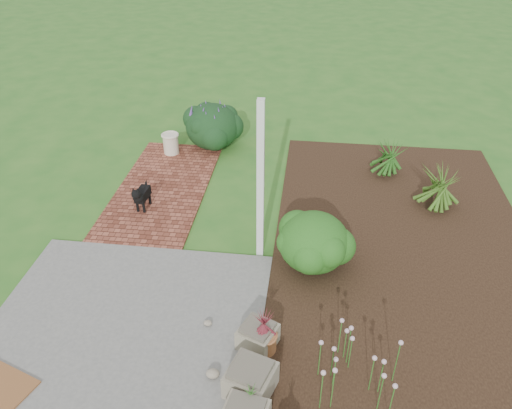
# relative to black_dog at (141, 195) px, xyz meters

# --- Properties ---
(ground) EXTENTS (80.00, 80.00, 0.00)m
(ground) POSITION_rel_black_dog_xyz_m (1.83, -1.01, -0.33)
(ground) COLOR #296620
(ground) RESTS_ON ground
(concrete_patio) EXTENTS (3.50, 3.50, 0.04)m
(concrete_patio) POSITION_rel_black_dog_xyz_m (0.58, -2.76, -0.31)
(concrete_patio) COLOR slate
(concrete_patio) RESTS_ON ground
(brick_path) EXTENTS (1.60, 3.50, 0.04)m
(brick_path) POSITION_rel_black_dog_xyz_m (0.13, 0.74, -0.31)
(brick_path) COLOR brown
(brick_path) RESTS_ON ground
(garden_bed) EXTENTS (4.00, 7.00, 0.03)m
(garden_bed) POSITION_rel_black_dog_xyz_m (4.33, -0.51, -0.31)
(garden_bed) COLOR black
(garden_bed) RESTS_ON ground
(veranda_post) EXTENTS (0.10, 0.10, 2.50)m
(veranda_post) POSITION_rel_black_dog_xyz_m (2.13, -0.91, 0.92)
(veranda_post) COLOR white
(veranda_post) RESTS_ON ground
(stone_trough_mid) EXTENTS (0.61, 0.61, 0.32)m
(stone_trough_mid) POSITION_rel_black_dog_xyz_m (2.31, -3.35, -0.13)
(stone_trough_mid) COLOR gray
(stone_trough_mid) RESTS_ON concrete_patio
(stone_trough_far) EXTENTS (0.54, 0.54, 0.27)m
(stone_trough_far) POSITION_rel_black_dog_xyz_m (2.31, -2.70, -0.15)
(stone_trough_far) COLOR #78745C
(stone_trough_far) RESTS_ON concrete_patio
(black_dog) EXTENTS (0.20, 0.56, 0.49)m
(black_dog) POSITION_rel_black_dog_xyz_m (0.00, 0.00, 0.00)
(black_dog) COLOR black
(black_dog) RESTS_ON brick_path
(cream_ceramic_urn) EXTENTS (0.33, 0.33, 0.41)m
(cream_ceramic_urn) POSITION_rel_black_dog_xyz_m (-0.06, 2.08, -0.08)
(cream_ceramic_urn) COLOR beige
(cream_ceramic_urn) RESTS_ON brick_path
(evergreen_shrub) EXTENTS (1.22, 1.22, 0.87)m
(evergreen_shrub) POSITION_rel_black_dog_xyz_m (2.93, -1.09, 0.13)
(evergreen_shrub) COLOR #113F10
(evergreen_shrub) RESTS_ON garden_bed
(agapanthus_clump_back) EXTENTS (0.99, 0.99, 0.88)m
(agapanthus_clump_back) POSITION_rel_black_dog_xyz_m (4.99, 0.74, 0.14)
(agapanthus_clump_back) COLOR #1C3C10
(agapanthus_clump_back) RESTS_ON garden_bed
(agapanthus_clump_front) EXTENTS (1.10, 1.10, 0.80)m
(agapanthus_clump_front) POSITION_rel_black_dog_xyz_m (4.26, 1.80, 0.10)
(agapanthus_clump_front) COLOR #1C3B11
(agapanthus_clump_front) RESTS_ON garden_bed
(pink_flower_patch) EXTENTS (1.23, 1.23, 0.64)m
(pink_flower_patch) POSITION_rel_black_dog_xyz_m (3.46, -3.07, 0.02)
(pink_flower_patch) COLOR #113D0F
(pink_flower_patch) RESTS_ON garden_bed
(terracotta_pot_bronze) EXTENTS (0.33, 0.33, 0.25)m
(terracotta_pot_bronze) POSITION_rel_black_dog_xyz_m (2.39, -2.75, -0.17)
(terracotta_pot_bronze) COLOR #995C33
(terracotta_pot_bronze) RESTS_ON garden_bed
(terracotta_pot_small_right) EXTENTS (0.34, 0.34, 0.22)m
(terracotta_pot_small_right) POSITION_rel_black_dog_xyz_m (2.35, -3.65, -0.19)
(terracotta_pot_small_right) COLOR #AC533A
(terracotta_pot_small_right) RESTS_ON garden_bed
(purple_flowering_bush) EXTENTS (1.25, 1.25, 0.95)m
(purple_flowering_bush) POSITION_rel_black_dog_xyz_m (0.72, 2.58, 0.15)
(purple_flowering_bush) COLOR black
(purple_flowering_bush) RESTS_ON ground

